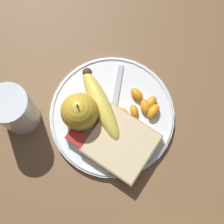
{
  "coord_description": "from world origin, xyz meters",
  "views": [
    {
      "loc": [
        0.09,
        -0.14,
        0.64
      ],
      "look_at": [
        0.0,
        0.0,
        0.03
      ],
      "focal_mm": 50.0,
      "sensor_mm": 36.0,
      "label": 1
    }
  ],
  "objects_px": {
    "juice_glass": "(15,110)",
    "apple": "(80,112)",
    "bread_slice": "(121,144)",
    "banana": "(101,103)",
    "jam_packet": "(77,137)",
    "plate": "(112,115)",
    "fork": "(114,109)"
  },
  "relations": [
    {
      "from": "bread_slice",
      "to": "banana",
      "type": "bearing_deg",
      "value": 148.29
    },
    {
      "from": "banana",
      "to": "apple",
      "type": "bearing_deg",
      "value": -117.52
    },
    {
      "from": "plate",
      "to": "jam_packet",
      "type": "relative_size",
      "value": 6.85
    },
    {
      "from": "bread_slice",
      "to": "jam_packet",
      "type": "xyz_separation_m",
      "value": [
        -0.08,
        -0.04,
        -0.0
      ]
    },
    {
      "from": "plate",
      "to": "jam_packet",
      "type": "bearing_deg",
      "value": -111.53
    },
    {
      "from": "apple",
      "to": "plate",
      "type": "bearing_deg",
      "value": 36.39
    },
    {
      "from": "plate",
      "to": "bread_slice",
      "type": "xyz_separation_m",
      "value": [
        0.05,
        -0.04,
        0.02
      ]
    },
    {
      "from": "plate",
      "to": "fork",
      "type": "relative_size",
      "value": 1.61
    },
    {
      "from": "apple",
      "to": "juice_glass",
      "type": "bearing_deg",
      "value": -148.3
    },
    {
      "from": "bread_slice",
      "to": "jam_packet",
      "type": "height_order",
      "value": "same"
    },
    {
      "from": "plate",
      "to": "apple",
      "type": "height_order",
      "value": "apple"
    },
    {
      "from": "juice_glass",
      "to": "apple",
      "type": "xyz_separation_m",
      "value": [
        0.11,
        0.07,
        -0.0
      ]
    },
    {
      "from": "jam_packet",
      "to": "apple",
      "type": "bearing_deg",
      "value": 115.0
    },
    {
      "from": "plate",
      "to": "juice_glass",
      "type": "relative_size",
      "value": 2.43
    },
    {
      "from": "juice_glass",
      "to": "apple",
      "type": "relative_size",
      "value": 1.27
    },
    {
      "from": "juice_glass",
      "to": "bread_slice",
      "type": "relative_size",
      "value": 0.85
    },
    {
      "from": "plate",
      "to": "banana",
      "type": "xyz_separation_m",
      "value": [
        -0.03,
        0.01,
        0.02
      ]
    },
    {
      "from": "fork",
      "to": "plate",
      "type": "bearing_deg",
      "value": -8.64
    },
    {
      "from": "banana",
      "to": "bread_slice",
      "type": "height_order",
      "value": "banana"
    },
    {
      "from": "jam_packet",
      "to": "plate",
      "type": "bearing_deg",
      "value": 68.47
    },
    {
      "from": "jam_packet",
      "to": "juice_glass",
      "type": "bearing_deg",
      "value": -169.33
    },
    {
      "from": "plate",
      "to": "banana",
      "type": "height_order",
      "value": "banana"
    },
    {
      "from": "apple",
      "to": "fork",
      "type": "distance_m",
      "value": 0.08
    },
    {
      "from": "apple",
      "to": "banana",
      "type": "distance_m",
      "value": 0.05
    },
    {
      "from": "bread_slice",
      "to": "plate",
      "type": "bearing_deg",
      "value": 138.77
    },
    {
      "from": "banana",
      "to": "jam_packet",
      "type": "distance_m",
      "value": 0.09
    },
    {
      "from": "banana",
      "to": "fork",
      "type": "distance_m",
      "value": 0.03
    },
    {
      "from": "plate",
      "to": "juice_glass",
      "type": "height_order",
      "value": "juice_glass"
    },
    {
      "from": "bread_slice",
      "to": "fork",
      "type": "distance_m",
      "value": 0.08
    },
    {
      "from": "apple",
      "to": "banana",
      "type": "xyz_separation_m",
      "value": [
        0.02,
        0.04,
        -0.02
      ]
    },
    {
      "from": "banana",
      "to": "jam_packet",
      "type": "height_order",
      "value": "banana"
    },
    {
      "from": "plate",
      "to": "bread_slice",
      "type": "bearing_deg",
      "value": -41.23
    }
  ]
}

